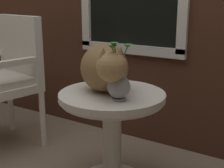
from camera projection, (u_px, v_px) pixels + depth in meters
wicker_side_table at (112, 121)px, 1.80m from camera, size 0.59×0.59×0.58m
wicker_chair at (4, 74)px, 2.33m from camera, size 0.59×0.57×0.97m
cat at (105, 68)px, 1.74m from camera, size 0.48×0.48×0.28m
pewter_vase_with_ivy at (119, 83)px, 1.61m from camera, size 0.12×0.13×0.30m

